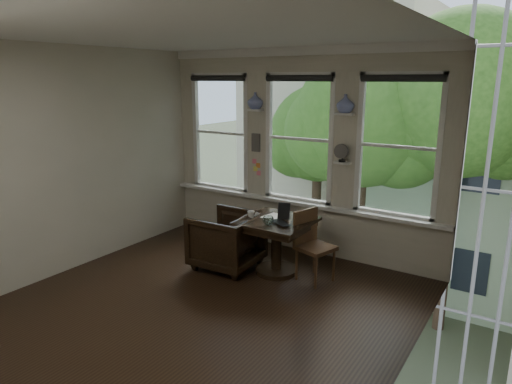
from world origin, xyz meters
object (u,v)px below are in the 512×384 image
Objects in this scene: laptop at (278,224)px; armchair_left at (226,240)px; mug at (251,214)px; side_chair_right at (316,247)px; table at (276,246)px.

armchair_left is at bearing -146.44° from laptop.
mug is (-0.45, 0.07, 0.03)m from laptop.
armchair_left is at bearing 118.96° from side_chair_right.
table is at bearing 155.98° from laptop.
armchair_left reaches higher than laptop.
mug reaches higher than table.
armchair_left is 0.54m from mug.
mug reaches higher than laptop.
laptop is (0.80, 0.03, 0.37)m from armchair_left.
side_chair_right is at bearing 6.58° from table.
armchair_left reaches higher than table.
side_chair_right is (1.23, 0.26, 0.07)m from armchair_left.
mug is (0.35, 0.09, 0.40)m from armchair_left.
table is 0.98× the size of side_chair_right.
laptop is at bearing 135.65° from side_chair_right.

